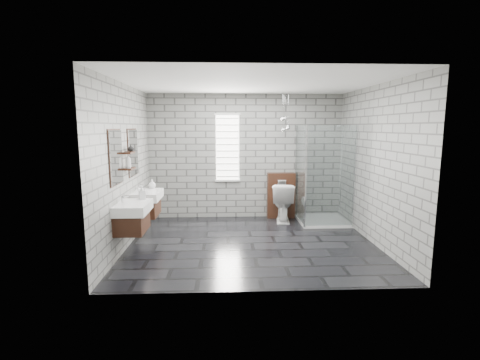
{
  "coord_description": "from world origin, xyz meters",
  "views": [
    {
      "loc": [
        -0.46,
        -5.79,
        2.0
      ],
      "look_at": [
        -0.19,
        0.35,
        1.06
      ],
      "focal_mm": 26.0,
      "sensor_mm": 36.0,
      "label": 1
    }
  ],
  "objects": [
    {
      "name": "window",
      "position": [
        -0.4,
        1.78,
        1.55
      ],
      "size": [
        0.56,
        0.05,
        1.48
      ],
      "color": "white",
      "rests_on": "wall_back"
    },
    {
      "name": "wall_left",
      "position": [
        -2.11,
        0.0,
        1.35
      ],
      "size": [
        0.02,
        3.6,
        2.7
      ],
      "primitive_type": "cube",
      "color": "gray",
      "rests_on": "floor"
    },
    {
      "name": "flush_plate",
      "position": [
        0.78,
        1.6,
        0.8
      ],
      "size": [
        0.18,
        0.01,
        0.12
      ],
      "primitive_type": "cube",
      "color": "silver",
      "rests_on": "cistern_panel"
    },
    {
      "name": "wall_front",
      "position": [
        0.0,
        -1.81,
        1.35
      ],
      "size": [
        4.2,
        0.02,
        2.7
      ],
      "primitive_type": "cube",
      "color": "gray",
      "rests_on": "floor"
    },
    {
      "name": "soap_bottle_a",
      "position": [
        -1.79,
        -0.27,
        0.96
      ],
      "size": [
        0.13,
        0.13,
        0.21
      ],
      "primitive_type": "imported",
      "rotation": [
        0.0,
        0.0,
        0.36
      ],
      "color": "#B2B2B2",
      "rests_on": "vanity_left"
    },
    {
      "name": "toilet",
      "position": [
        0.78,
        1.45,
        0.41
      ],
      "size": [
        0.56,
        0.86,
        0.82
      ],
      "primitive_type": "imported",
      "rotation": [
        0.0,
        0.0,
        3.01
      ],
      "color": "white",
      "rests_on": "floor"
    },
    {
      "name": "vanity_right",
      "position": [
        -1.91,
        0.43,
        0.76
      ],
      "size": [
        0.47,
        0.7,
        1.57
      ],
      "color": "#381D11",
      "rests_on": "wall_left"
    },
    {
      "name": "cistern_panel",
      "position": [
        0.78,
        1.7,
        0.5
      ],
      "size": [
        0.6,
        0.2,
        1.0
      ],
      "primitive_type": "cube",
      "color": "#381D11",
      "rests_on": "floor"
    },
    {
      "name": "floor",
      "position": [
        0.0,
        0.0,
        -0.01
      ],
      "size": [
        4.2,
        3.6,
        0.02
      ],
      "primitive_type": "cube",
      "color": "black",
      "rests_on": "ground"
    },
    {
      "name": "soap_bottle_b",
      "position": [
        -1.84,
        0.74,
        0.93
      ],
      "size": [
        0.14,
        0.14,
        0.17
      ],
      "primitive_type": "imported",
      "rotation": [
        0.0,
        0.0,
        0.09
      ],
      "color": "#B2B2B2",
      "rests_on": "vanity_right"
    },
    {
      "name": "wall_back",
      "position": [
        0.0,
        1.81,
        1.35
      ],
      "size": [
        4.2,
        0.02,
        2.7
      ],
      "primitive_type": "cube",
      "color": "gray",
      "rests_on": "floor"
    },
    {
      "name": "vanity_left",
      "position": [
        -1.91,
        -0.55,
        0.76
      ],
      "size": [
        0.47,
        0.7,
        1.57
      ],
      "color": "#381D11",
      "rests_on": "wall_left"
    },
    {
      "name": "wall_right",
      "position": [
        2.11,
        0.0,
        1.35
      ],
      "size": [
        0.02,
        3.6,
        2.7
      ],
      "primitive_type": "cube",
      "color": "gray",
      "rests_on": "floor"
    },
    {
      "name": "shower_enclosure",
      "position": [
        1.5,
        1.18,
        0.5
      ],
      "size": [
        1.0,
        1.0,
        2.03
      ],
      "color": "white",
      "rests_on": "floor"
    },
    {
      "name": "vase",
      "position": [
        -2.02,
        0.06,
        1.65
      ],
      "size": [
        0.11,
        0.11,
        0.11
      ],
      "primitive_type": "imported",
      "rotation": [
        0.0,
        0.0,
        -0.02
      ],
      "color": "#B2B2B2",
      "rests_on": "shelf_upper"
    },
    {
      "name": "shelf_upper",
      "position": [
        -2.03,
        -0.05,
        1.58
      ],
      "size": [
        0.14,
        0.3,
        0.03
      ],
      "primitive_type": "cube",
      "color": "#381D11",
      "rests_on": "wall_left"
    },
    {
      "name": "pendant_cluster",
      "position": [
        0.79,
        1.38,
        2.06
      ],
      "size": [
        0.23,
        0.26,
        0.81
      ],
      "color": "silver",
      "rests_on": "ceiling"
    },
    {
      "name": "soap_bottle_c",
      "position": [
        -2.02,
        -0.14,
        1.45
      ],
      "size": [
        0.12,
        0.12,
        0.24
      ],
      "primitive_type": "imported",
      "rotation": [
        0.0,
        0.0,
        0.33
      ],
      "color": "#B2B2B2",
      "rests_on": "shelf_lower"
    },
    {
      "name": "ceiling",
      "position": [
        0.0,
        0.0,
        2.71
      ],
      "size": [
        4.2,
        3.6,
        0.02
      ],
      "primitive_type": "cube",
      "color": "white",
      "rests_on": "wall_back"
    },
    {
      "name": "shelf_lower",
      "position": [
        -2.03,
        -0.05,
        1.32
      ],
      "size": [
        0.14,
        0.3,
        0.03
      ],
      "primitive_type": "cube",
      "color": "#381D11",
      "rests_on": "wall_left"
    }
  ]
}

